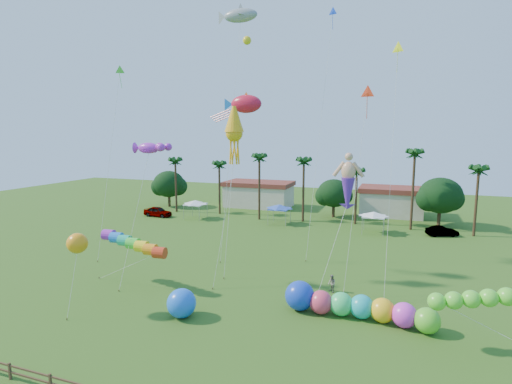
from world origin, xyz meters
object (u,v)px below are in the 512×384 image
(car_b, at_px, (442,231))
(spectator_b, at_px, (332,284))
(car_a, at_px, (158,212))
(caterpillar_inflatable, at_px, (352,306))
(blue_ball, at_px, (182,303))

(car_b, relative_size, spectator_b, 2.64)
(spectator_b, bearing_deg, car_b, 121.71)
(car_a, xyz_separation_m, spectator_b, (32.80, -22.43, -0.05))
(caterpillar_inflatable, xyz_separation_m, blue_ball, (-12.17, -4.26, 0.13))
(car_b, xyz_separation_m, blue_ball, (-20.79, -33.32, 0.43))
(caterpillar_inflatable, height_order, blue_ball, caterpillar_inflatable)
(car_b, bearing_deg, caterpillar_inflatable, 143.35)
(caterpillar_inflatable, bearing_deg, car_b, 76.37)
(car_a, relative_size, spectator_b, 3.12)
(car_a, bearing_deg, caterpillar_inflatable, -124.13)
(car_b, distance_m, caterpillar_inflatable, 30.32)
(car_b, distance_m, blue_ball, 39.27)
(car_a, xyz_separation_m, blue_ball, (22.91, -31.17, 0.28))
(car_a, distance_m, spectator_b, 39.74)
(car_a, height_order, car_b, car_a)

